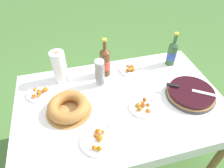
# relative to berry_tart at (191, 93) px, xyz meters

# --- Properties ---
(ground_plane) EXTENTS (16.00, 16.00, 0.00)m
(ground_plane) POSITION_rel_berry_tart_xyz_m (-0.51, 0.08, -0.78)
(ground_plane) COLOR #4C7A38
(garden_table) EXTENTS (1.49, 0.95, 0.75)m
(garden_table) POSITION_rel_berry_tart_xyz_m (-0.51, 0.08, -0.11)
(garden_table) COLOR brown
(garden_table) RESTS_ON ground_plane
(tablecloth) EXTENTS (1.50, 0.96, 0.10)m
(tablecloth) POSITION_rel_berry_tart_xyz_m (-0.51, 0.08, -0.04)
(tablecloth) COLOR white
(tablecloth) RESTS_ON garden_table
(berry_tart) EXTENTS (0.36, 0.36, 0.06)m
(berry_tart) POSITION_rel_berry_tart_xyz_m (0.00, 0.00, 0.00)
(berry_tart) COLOR #38383D
(berry_tart) RESTS_ON tablecloth
(serving_knife) EXTENTS (0.32, 0.23, 0.01)m
(serving_knife) POSITION_rel_berry_tart_xyz_m (-0.02, 0.02, 0.04)
(serving_knife) COLOR silver
(serving_knife) RESTS_ON berry_tart
(bundt_cake) EXTENTS (0.32, 0.32, 0.08)m
(bundt_cake) POSITION_rel_berry_tart_xyz_m (-0.89, 0.08, 0.01)
(bundt_cake) COLOR #B78447
(bundt_cake) RESTS_ON tablecloth
(cup_stack) EXTENTS (0.07, 0.07, 0.23)m
(cup_stack) POSITION_rel_berry_tart_xyz_m (-0.62, 0.30, 0.09)
(cup_stack) COLOR white
(cup_stack) RESTS_ON tablecloth
(cider_bottle_green) EXTENTS (0.08, 0.08, 0.30)m
(cider_bottle_green) POSITION_rel_berry_tart_xyz_m (0.04, 0.40, 0.08)
(cider_bottle_green) COLOR #2D562D
(cider_bottle_green) RESTS_ON tablecloth
(cider_bottle_amber) EXTENTS (0.08, 0.08, 0.33)m
(cider_bottle_amber) POSITION_rel_berry_tart_xyz_m (-0.55, 0.41, 0.10)
(cider_bottle_amber) COLOR brown
(cider_bottle_amber) RESTS_ON tablecloth
(snack_plate_near) EXTENTS (0.20, 0.20, 0.06)m
(snack_plate_near) POSITION_rel_berry_tart_xyz_m (-0.38, -0.02, -0.02)
(snack_plate_near) COLOR white
(snack_plate_near) RESTS_ON tablecloth
(snack_plate_left) EXTENTS (0.20, 0.20, 0.06)m
(snack_plate_left) POSITION_rel_berry_tart_xyz_m (-0.33, 0.40, -0.02)
(snack_plate_left) COLOR white
(snack_plate_left) RESTS_ON tablecloth
(snack_plate_right) EXTENTS (0.21, 0.21, 0.06)m
(snack_plate_right) POSITION_rel_berry_tart_xyz_m (-1.08, 0.31, -0.02)
(snack_plate_right) COLOR white
(snack_plate_right) RESTS_ON tablecloth
(snack_plate_far) EXTENTS (0.23, 0.23, 0.06)m
(snack_plate_far) POSITION_rel_berry_tart_xyz_m (-0.74, -0.20, -0.02)
(snack_plate_far) COLOR white
(snack_plate_far) RESTS_ON tablecloth
(paper_towel_roll) EXTENTS (0.11, 0.11, 0.26)m
(paper_towel_roll) POSITION_rel_berry_tart_xyz_m (-0.91, 0.43, 0.10)
(paper_towel_roll) COLOR white
(paper_towel_roll) RESTS_ON tablecloth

